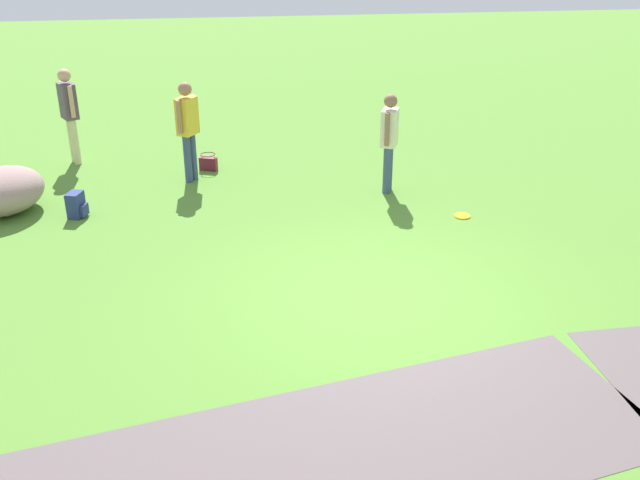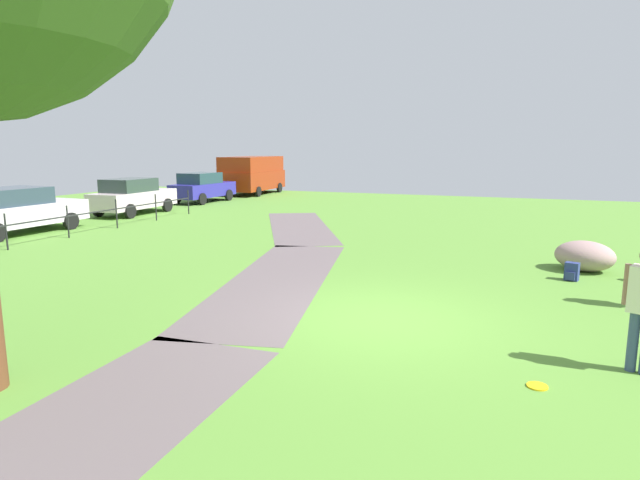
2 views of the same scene
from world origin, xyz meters
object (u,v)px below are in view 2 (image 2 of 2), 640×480
object	(u,v)px
frisbee_on_grass	(537,386)
parked_coupe_black	(202,187)
lawn_boulder	(585,256)
delivery_van	(252,173)
parked_compact_green	(13,210)
backpack_by_boulder	(572,272)
parked_wagon_silver	(133,196)

from	to	relation	value
frisbee_on_grass	parked_coupe_black	bearing A→B (deg)	43.07
lawn_boulder	delivery_van	xyz separation A→B (m)	(15.68, 17.30, 0.91)
parked_compact_green	parked_coupe_black	world-z (taller)	same
parked_coupe_black	frisbee_on_grass	bearing A→B (deg)	-136.93
lawn_boulder	parked_coupe_black	size ratio (longest dim) A/B	0.43
backpack_by_boulder	parked_wagon_silver	bearing A→B (deg)	70.72
frisbee_on_grass	parked_coupe_black	world-z (taller)	parked_coupe_black
lawn_boulder	parked_compact_green	size ratio (longest dim) A/B	0.37
backpack_by_boulder	parked_compact_green	world-z (taller)	parked_compact_green
frisbee_on_grass	parked_compact_green	distance (m)	17.40
frisbee_on_grass	parked_compact_green	world-z (taller)	parked_compact_green
frisbee_on_grass	lawn_boulder	bearing A→B (deg)	-9.01
delivery_van	parked_compact_green	bearing A→B (deg)	179.72
parked_compact_green	parked_coupe_black	size ratio (longest dim) A/B	1.15
frisbee_on_grass	parked_wagon_silver	size ratio (longest dim) A/B	0.06
parked_wagon_silver	delivery_van	size ratio (longest dim) A/B	0.76
frisbee_on_grass	delivery_van	xyz separation A→B (m)	(22.77, 16.17, 1.26)
parked_compact_green	delivery_van	size ratio (longest dim) A/B	0.86
parked_wagon_silver	backpack_by_boulder	bearing A→B (deg)	-109.28
parked_wagon_silver	delivery_van	distance (m)	10.90
lawn_boulder	parked_wagon_silver	xyz separation A→B (m)	(4.79, 17.29, 0.45)
backpack_by_boulder	parked_compact_green	xyz separation A→B (m)	(0.20, 17.03, 0.62)
lawn_boulder	parked_wagon_silver	bearing A→B (deg)	74.52
backpack_by_boulder	parked_coupe_black	xyz separation A→B (m)	(11.40, 17.00, 0.61)
backpack_by_boulder	parked_compact_green	distance (m)	17.04
parked_compact_green	delivery_van	world-z (taller)	delivery_van
parked_wagon_silver	delivery_van	xyz separation A→B (m)	(10.89, 0.01, 0.46)
parked_wagon_silver	lawn_boulder	bearing A→B (deg)	-105.48
lawn_boulder	parked_coupe_black	xyz separation A→B (m)	(10.26, 17.35, 0.45)
lawn_boulder	delivery_van	size ratio (longest dim) A/B	0.32
lawn_boulder	parked_compact_green	world-z (taller)	parked_compact_green
lawn_boulder	frisbee_on_grass	distance (m)	7.19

